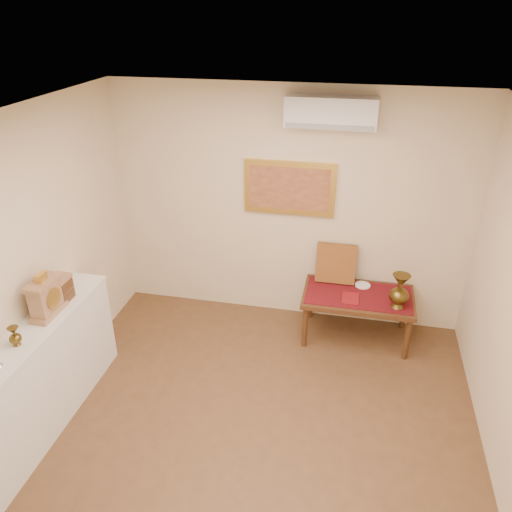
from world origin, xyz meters
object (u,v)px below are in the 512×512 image
(low_table, at_px, (358,300))
(wooden_chest, at_px, (61,289))
(mantel_clock, at_px, (46,297))
(display_ledge, at_px, (40,379))
(brass_urn_tall, at_px, (400,288))

(low_table, bearing_deg, wooden_chest, -152.84)
(mantel_clock, relative_size, low_table, 0.34)
(display_ledge, distance_m, wooden_chest, 0.80)
(brass_urn_tall, distance_m, wooden_chest, 3.31)
(mantel_clock, distance_m, low_table, 3.17)
(display_ledge, relative_size, low_table, 1.68)
(display_ledge, xyz_separation_m, low_table, (2.67, 1.88, -0.01))
(display_ledge, relative_size, wooden_chest, 8.28)
(brass_urn_tall, bearing_deg, wooden_chest, -158.59)
(brass_urn_tall, xyz_separation_m, low_table, (-0.40, 0.16, -0.30))
(low_table, bearing_deg, mantel_clock, -149.07)
(mantel_clock, xyz_separation_m, low_table, (2.66, 1.59, -0.67))
(mantel_clock, distance_m, wooden_chest, 0.23)
(wooden_chest, bearing_deg, mantel_clock, -88.75)
(mantel_clock, bearing_deg, brass_urn_tall, 25.01)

